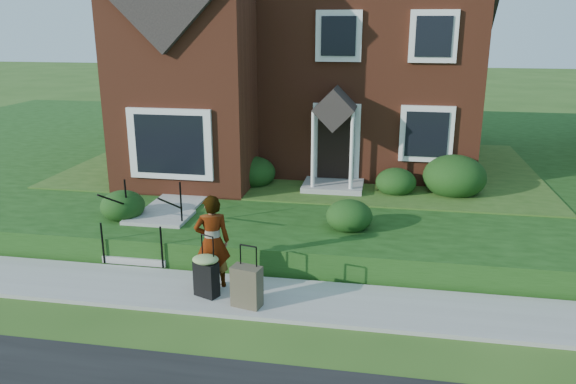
% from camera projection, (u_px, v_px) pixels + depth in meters
% --- Properties ---
extents(ground, '(120.00, 120.00, 0.00)m').
position_uv_depth(ground, '(239.00, 297.00, 10.49)').
color(ground, '#2D5119').
rests_on(ground, ground).
extents(sidewalk, '(60.00, 1.60, 0.08)m').
position_uv_depth(sidewalk, '(239.00, 295.00, 10.48)').
color(sidewalk, '#9E9B93').
rests_on(sidewalk, ground).
extents(terrace, '(44.00, 20.00, 0.60)m').
position_uv_depth(terrace, '(427.00, 158.00, 20.00)').
color(terrace, '#193E11').
rests_on(terrace, ground).
extents(walkway, '(1.20, 6.00, 0.06)m').
position_uv_depth(walkway, '(198.00, 186.00, 15.45)').
color(walkway, '#9E9B93').
rests_on(walkway, terrace).
extents(main_house, '(10.40, 10.20, 9.40)m').
position_uv_depth(main_house, '(306.00, 12.00, 18.07)').
color(main_house, brown).
rests_on(main_house, terrace).
extents(front_steps, '(1.40, 2.02, 1.50)m').
position_uv_depth(front_steps, '(152.00, 231.00, 12.52)').
color(front_steps, '#9E9B93').
rests_on(front_steps, ground).
extents(foundation_shrubs, '(9.85, 4.68, 1.15)m').
position_uv_depth(foundation_shrubs, '(309.00, 176.00, 14.67)').
color(foundation_shrubs, '#153710').
rests_on(foundation_shrubs, terrace).
extents(woman, '(0.78, 0.64, 1.82)m').
position_uv_depth(woman, '(212.00, 242.00, 10.52)').
color(woman, '#999999').
rests_on(woman, sidewalk).
extents(suitcase_black, '(0.60, 0.55, 1.18)m').
position_uv_depth(suitcase_black, '(206.00, 273.00, 10.27)').
color(suitcase_black, black).
rests_on(suitcase_black, sidewalk).
extents(suitcase_olive, '(0.57, 0.40, 1.13)m').
position_uv_depth(suitcase_olive, '(247.00, 286.00, 9.92)').
color(suitcase_olive, '#4E4734').
rests_on(suitcase_olive, sidewalk).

